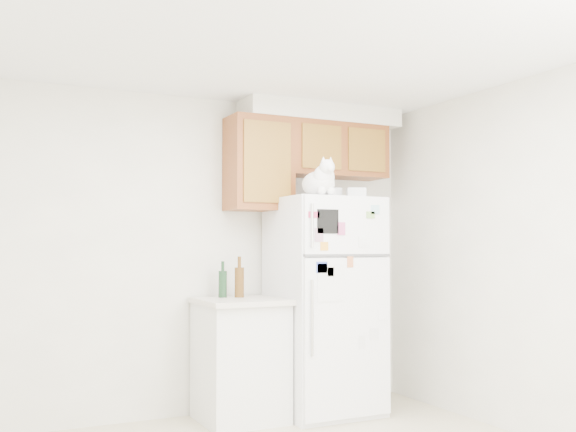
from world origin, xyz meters
TOP-DOWN VIEW (x-y plane):
  - room_shell at (0.12, 0.24)m, footprint 3.84×4.04m
  - refrigerator at (0.98, 1.61)m, footprint 0.76×0.78m
  - base_counter at (0.29, 1.68)m, footprint 0.64×0.64m
  - cat at (0.82, 1.38)m, footprint 0.28×0.42m
  - storage_box_back at (1.11, 1.76)m, footprint 0.20×0.16m
  - storage_box_front at (1.25, 1.56)m, footprint 0.18×0.16m
  - bottle_green at (0.20, 1.83)m, footprint 0.07×0.07m
  - bottle_amber at (0.32, 1.78)m, footprint 0.07×0.07m

SIDE VIEW (x-z plane):
  - base_counter at x=0.29m, z-range 0.00..0.92m
  - refrigerator at x=0.98m, z-range 0.00..1.70m
  - bottle_green at x=0.20m, z-range 0.92..1.20m
  - bottle_amber at x=0.32m, z-range 0.92..1.24m
  - room_shell at x=0.12m, z-range 0.41..2.93m
  - storage_box_front at x=1.25m, z-range 1.70..1.79m
  - storage_box_back at x=1.11m, z-range 1.70..1.80m
  - cat at x=0.82m, z-range 1.66..1.96m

